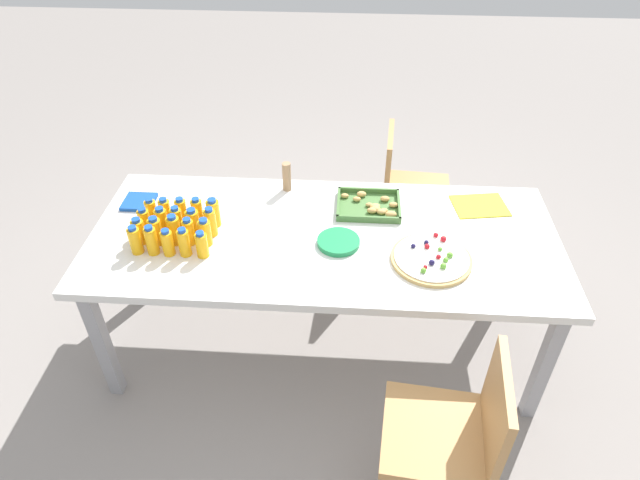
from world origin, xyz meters
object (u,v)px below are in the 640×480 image
object	(u,v)px
juice_bottle_6	(156,231)
paper_folder	(480,206)
juice_bottle_0	(135,240)
juice_bottle_16	(165,211)
juice_bottle_9	(205,232)
chair_near_right	(456,430)
juice_bottle_12	(177,221)
party_table	(324,245)
juice_bottle_17	(182,212)
juice_bottle_3	(184,243)
juice_bottle_4	(202,245)
juice_bottle_1	(151,241)
juice_bottle_5	(139,231)
juice_bottle_7	(174,230)
juice_bottle_8	(189,232)
juice_bottle_10	(145,221)
juice_bottle_13	(193,222)
snack_tray	(371,206)
fruit_pizza	(432,259)
juice_bottle_19	(213,213)
napkin_stack	(139,202)
juice_bottle_14	(211,222)
juice_bottle_18	(197,212)
plate_stack	(338,242)
cardboard_tube	(287,177)
chair_far_right	(406,184)
juice_bottle_11	(162,221)

from	to	relation	value
juice_bottle_6	paper_folder	bearing A→B (deg)	14.45
juice_bottle_0	juice_bottle_16	size ratio (longest dim) A/B	1.03
juice_bottle_9	paper_folder	xyz separation A→B (m)	(1.29, 0.38, -0.06)
chair_near_right	juice_bottle_12	distance (m)	1.49
party_table	juice_bottle_17	world-z (taller)	juice_bottle_17
juice_bottle_3	juice_bottle_4	size ratio (longest dim) A/B	1.08
juice_bottle_1	juice_bottle_6	bearing A→B (deg)	92.52
juice_bottle_16	paper_folder	bearing A→B (deg)	8.71
juice_bottle_5	juice_bottle_7	bearing A→B (deg)	3.26
juice_bottle_3	juice_bottle_8	size ratio (longest dim) A/B	1.04
juice_bottle_4	juice_bottle_10	bearing A→B (deg)	153.66
juice_bottle_4	paper_folder	size ratio (longest dim) A/B	0.51
juice_bottle_13	juice_bottle_1	bearing A→B (deg)	-135.32
juice_bottle_1	juice_bottle_0	bearing A→B (deg)	179.67
juice_bottle_0	juice_bottle_3	xyz separation A→B (m)	(0.22, -0.00, 0.00)
juice_bottle_1	juice_bottle_6	xyz separation A→B (m)	(-0.00, 0.07, -0.00)
juice_bottle_4	snack_tray	xyz separation A→B (m)	(0.74, 0.41, -0.05)
juice_bottle_7	juice_bottle_13	xyz separation A→B (m)	(0.07, 0.07, -0.01)
juice_bottle_12	juice_bottle_3	bearing A→B (deg)	-64.24
fruit_pizza	juice_bottle_7	bearing A→B (deg)	177.24
juice_bottle_12	fruit_pizza	world-z (taller)	juice_bottle_12
juice_bottle_5	juice_bottle_13	world-z (taller)	juice_bottle_13
juice_bottle_1	snack_tray	bearing A→B (deg)	22.76
juice_bottle_12	juice_bottle_19	xyz separation A→B (m)	(0.15, 0.07, 0.00)
juice_bottle_1	napkin_stack	bearing A→B (deg)	117.07
juice_bottle_4	juice_bottle_5	distance (m)	0.32
juice_bottle_6	fruit_pizza	distance (m)	1.23
juice_bottle_14	fruit_pizza	world-z (taller)	juice_bottle_14
juice_bottle_18	napkin_stack	size ratio (longest dim) A/B	0.96
juice_bottle_17	plate_stack	distance (m)	0.75
juice_bottle_16	napkin_stack	size ratio (longest dim) A/B	0.91
juice_bottle_10	juice_bottle_18	xyz separation A→B (m)	(0.23, 0.08, 0.00)
juice_bottle_0	snack_tray	distance (m)	1.12
juice_bottle_3	juice_bottle_10	bearing A→B (deg)	147.10
plate_stack	juice_bottle_1	bearing A→B (deg)	-172.10
juice_bottle_5	juice_bottle_6	bearing A→B (deg)	-0.06
juice_bottle_6	paper_folder	size ratio (longest dim) A/B	0.55
juice_bottle_0	juice_bottle_9	bearing A→B (deg)	14.74
juice_bottle_6	chair_near_right	bearing A→B (deg)	-29.20
chair_near_right	cardboard_tube	world-z (taller)	cardboard_tube
juice_bottle_0	juice_bottle_19	distance (m)	0.37
juice_bottle_7	juice_bottle_9	distance (m)	0.14
snack_tray	chair_near_right	bearing A→B (deg)	-73.06
juice_bottle_18	snack_tray	xyz separation A→B (m)	(0.82, 0.18, -0.05)
chair_far_right	juice_bottle_7	size ratio (longest dim) A/B	5.53
juice_bottle_0	juice_bottle_5	bearing A→B (deg)	96.89
juice_bottle_1	juice_bottle_7	size ratio (longest dim) A/B	0.97
juice_bottle_13	juice_bottle_7	bearing A→B (deg)	-135.34
juice_bottle_11	juice_bottle_17	bearing A→B (deg)	45.41
juice_bottle_0	juice_bottle_6	world-z (taller)	juice_bottle_6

